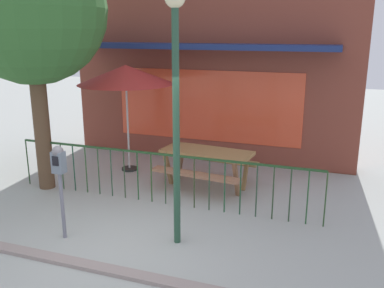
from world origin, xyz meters
The scene contains 9 objects.
ground centered at (0.00, 0.00, 0.00)m, with size 40.00×40.00×0.00m, color #A7ACA5.
pub_storefront centered at (0.00, 5.06, 2.46)m, with size 7.01×1.30×4.93m.
patio_fence_front centered at (0.00, 1.95, 0.66)m, with size 5.91×0.04×0.97m.
picnic_table_left centered at (0.59, 3.03, 0.61)m, with size 1.94×1.54×0.79m.
patio_umbrella centered at (-1.41, 3.48, 2.17)m, with size 2.11×2.11×2.39m.
parking_meter_near centered at (-0.82, 0.21, 1.14)m, with size 0.18×0.17×1.48m.
street_tree centered at (-2.48, 1.92, 3.47)m, with size 2.80×2.80×4.90m.
street_lamp centered at (0.88, 0.67, 2.42)m, with size 0.28×0.28×3.66m.
curb_edge centered at (0.00, -0.40, 0.00)m, with size 9.81×0.20×0.11m, color gray.
Camera 1 is at (3.04, -4.72, 3.12)m, focal length 39.46 mm.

